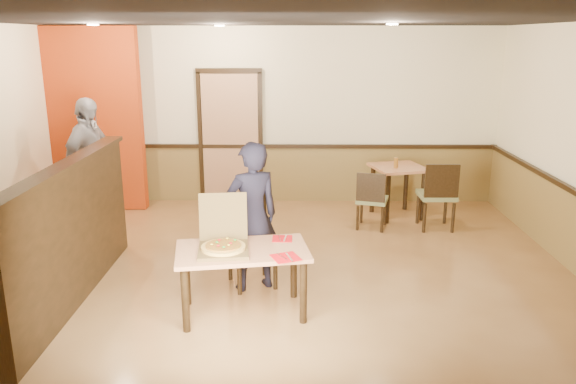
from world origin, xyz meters
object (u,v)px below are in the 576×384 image
diner_chair (250,236)px  main_table (242,259)px  side_chair_right (438,193)px  side_table (398,178)px  pizza_box (223,244)px  side_chair_left (372,198)px  diner (252,217)px  condiment (396,163)px  passerby (90,163)px

diner_chair → main_table: bearing=-111.6°
side_chair_right → side_table: side_chair_right is taller
pizza_box → side_chair_left: bearing=49.5°
main_table → side_table: 3.75m
main_table → side_chair_left: size_ratio=1.62×
diner_chair → side_chair_left: 2.39m
diner → pizza_box: bearing=44.3°
side_chair_right → diner: (-2.44, -1.93, 0.27)m
main_table → condiment: bearing=47.3°
condiment → diner_chair: bearing=-130.6°
main_table → side_table: size_ratio=1.53×
main_table → condiment: 3.64m
diner_chair → side_chair_right: bearing=15.4°
passerby → condiment: (4.37, 0.38, -0.07)m
side_chair_right → diner: diner is taller
diner → condiment: 3.12m
side_table → diner: diner is taller
condiment → main_table: bearing=-123.2°
diner_chair → pizza_box: size_ratio=1.63×
main_table → side_chair_left: side_chair_left is taller
side_chair_right → side_table: bearing=-54.9°
main_table → diner_chair: 0.74m
side_chair_right → side_chair_left: bearing=-1.6°
side_chair_right → side_table: (-0.45, 0.62, 0.06)m
main_table → side_table: side_table is taller
diner_chair → side_chair_left: size_ratio=1.16×
main_table → passerby: bearing=122.5°
side_chair_left → side_table: bearing=-111.8°
main_table → side_chair_right: 3.55m
diner_chair → passerby: size_ratio=0.53×
main_table → diner: (0.05, 0.59, 0.24)m
diner_chair → side_chair_right: side_chair_right is taller
side_table → diner: 3.25m
diner → condiment: diner is taller
diner_chair → diner: size_ratio=0.61×
side_chair_right → condiment: 0.79m
side_table → pizza_box: (-2.22, -3.17, 0.14)m
side_chair_left → passerby: passerby is taller
diner → passerby: 3.20m
diner_chair → side_chair_left: bearing=28.6°
diner_chair → side_chair_right: size_ratio=1.00×
diner → passerby: bearing=-65.6°
diner_chair → passerby: 3.10m
side_chair_left → condiment: (0.41, 0.50, 0.39)m
side_chair_right → passerby: bearing=-2.4°
passerby → pizza_box: passerby is taller
main_table → passerby: size_ratio=0.74×
diner → side_chair_left: bearing=-153.4°
diner_chair → condiment: 3.05m
main_table → side_chair_left: (1.58, 2.54, -0.11)m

